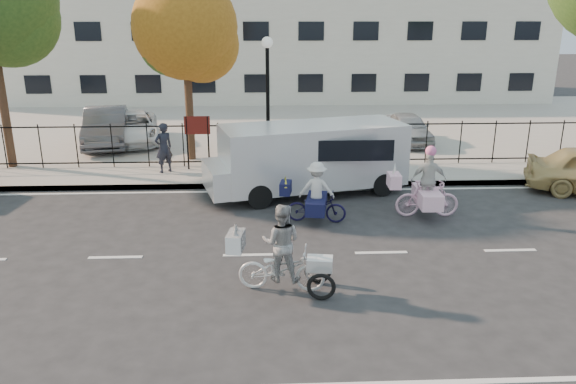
{
  "coord_description": "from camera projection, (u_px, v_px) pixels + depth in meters",
  "views": [
    {
      "loc": [
        0.36,
        -11.64,
        5.26
      ],
      "look_at": [
        0.92,
        1.2,
        1.1
      ],
      "focal_mm": 35.0,
      "sensor_mm": 36.0,
      "label": 1
    }
  ],
  "objects": [
    {
      "name": "unicorn_bike",
      "position": [
        426.0,
        191.0,
        14.84
      ],
      "size": [
        1.92,
        1.33,
        1.94
      ],
      "rotation": [
        0.0,
        0.0,
        1.54
      ],
      "color": "#FDC0DD",
      "rests_on": "ground"
    },
    {
      "name": "ground",
      "position": [
        250.0,
        255.0,
        12.67
      ],
      "size": [
        120.0,
        120.0,
        0.0
      ],
      "primitive_type": "plane",
      "color": "#333334"
    },
    {
      "name": "lamppost",
      "position": [
        268.0,
        80.0,
        18.2
      ],
      "size": [
        0.36,
        0.36,
        4.33
      ],
      "color": "black",
      "rests_on": "sidewalk"
    },
    {
      "name": "pedestrian",
      "position": [
        164.0,
        148.0,
        18.4
      ],
      "size": [
        0.72,
        0.67,
        1.65
      ],
      "primitive_type": "imported",
      "rotation": [
        0.0,
        0.0,
        3.76
      ],
      "color": "black",
      "rests_on": "sidewalk"
    },
    {
      "name": "iron_fence",
      "position": [
        254.0,
        144.0,
        19.24
      ],
      "size": [
        58.0,
        0.06,
        1.5
      ],
      "primitive_type": null,
      "color": "black",
      "rests_on": "sidewalk"
    },
    {
      "name": "tree_mid",
      "position": [
        190.0,
        32.0,
        19.02
      ],
      "size": [
        3.58,
        3.56,
        6.52
      ],
      "color": "#442D1D",
      "rests_on": "ground"
    },
    {
      "name": "curb",
      "position": [
        253.0,
        186.0,
        17.45
      ],
      "size": [
        60.0,
        0.1,
        0.15
      ],
      "primitive_type": "cube",
      "color": "#A8A399",
      "rests_on": "ground"
    },
    {
      "name": "bull_bike",
      "position": [
        316.0,
        198.0,
        14.49
      ],
      "size": [
        1.77,
        1.23,
        1.61
      ],
      "rotation": [
        0.0,
        0.0,
        1.41
      ],
      "color": "black",
      "rests_on": "ground"
    },
    {
      "name": "zebra_trike",
      "position": [
        282.0,
        258.0,
        10.9
      ],
      "size": [
        2.09,
        0.97,
        1.79
      ],
      "rotation": [
        0.0,
        0.0,
        1.42
      ],
      "color": "white",
      "rests_on": "ground"
    },
    {
      "name": "lot_car_d",
      "position": [
        408.0,
        128.0,
        22.59
      ],
      "size": [
        1.5,
        3.55,
        1.2
      ],
      "primitive_type": "imported",
      "rotation": [
        0.0,
        0.0,
        0.03
      ],
      "color": "#9EA2A6",
      "rests_on": "parking_lot"
    },
    {
      "name": "road_markings",
      "position": [
        250.0,
        255.0,
        12.67
      ],
      "size": [
        60.0,
        9.52,
        0.01
      ],
      "primitive_type": null,
      "color": "silver",
      "rests_on": "ground"
    },
    {
      "name": "lot_car_b",
      "position": [
        133.0,
        128.0,
        22.66
      ],
      "size": [
        2.95,
        4.74,
        1.22
      ],
      "primitive_type": "imported",
      "rotation": [
        0.0,
        0.0,
        0.22
      ],
      "color": "white",
      "rests_on": "parking_lot"
    },
    {
      "name": "street_sign",
      "position": [
        197.0,
        132.0,
        18.62
      ],
      "size": [
        0.85,
        0.06,
        1.8
      ],
      "color": "black",
      "rests_on": "sidewalk"
    },
    {
      "name": "building",
      "position": [
        257.0,
        48.0,
        35.51
      ],
      "size": [
        34.0,
        10.0,
        6.0
      ],
      "primitive_type": "cube",
      "color": "silver",
      "rests_on": "ground"
    },
    {
      "name": "lot_car_c",
      "position": [
        106.0,
        127.0,
        22.17
      ],
      "size": [
        2.35,
        4.67,
        1.47
      ],
      "primitive_type": "imported",
      "rotation": [
        0.0,
        0.0,
        0.19
      ],
      "color": "#4C4E54",
      "rests_on": "parking_lot"
    },
    {
      "name": "parking_lot",
      "position": [
        256.0,
        124.0,
        26.9
      ],
      "size": [
        60.0,
        15.6,
        0.15
      ],
      "primitive_type": "cube",
      "color": "#A8A399",
      "rests_on": "ground"
    },
    {
      "name": "white_van",
      "position": [
        309.0,
        156.0,
        16.66
      ],
      "size": [
        6.27,
        3.29,
        2.09
      ],
      "rotation": [
        0.0,
        0.0,
        0.26
      ],
      "color": "white",
      "rests_on": "ground"
    },
    {
      "name": "sidewalk",
      "position": [
        254.0,
        176.0,
        18.45
      ],
      "size": [
        60.0,
        2.2,
        0.15
      ],
      "primitive_type": "cube",
      "color": "#A8A399",
      "rests_on": "ground"
    }
  ]
}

